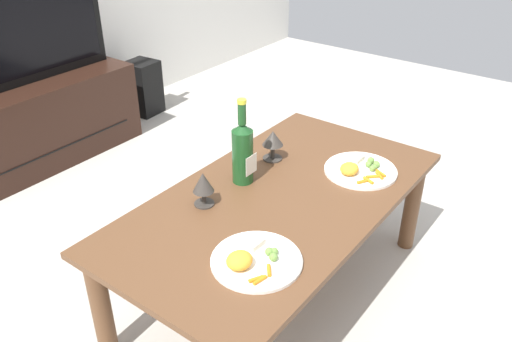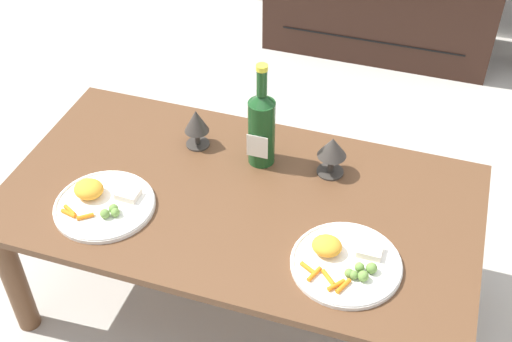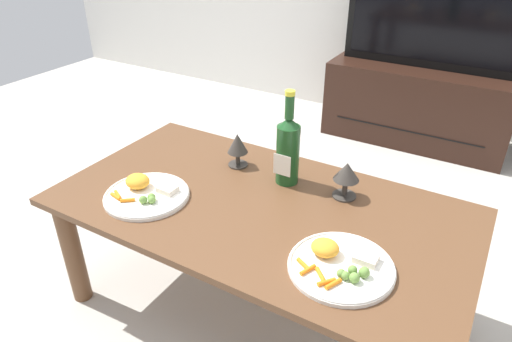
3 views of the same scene
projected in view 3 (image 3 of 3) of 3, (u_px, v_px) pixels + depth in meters
name	position (u px, v px, depth m)	size (l,w,h in m)	color
ground_plane	(259.00, 306.00, 1.76)	(6.40, 6.40, 0.00)	#B7B2A8
dining_table	(259.00, 222.00, 1.56)	(1.39, 0.74, 0.48)	brown
tv_stand	(418.00, 104.00, 2.93)	(1.12, 0.46, 0.49)	black
tv_screen	(435.00, 15.00, 2.65)	(1.04, 0.05, 0.62)	black
wine_bottle	(288.00, 148.00, 1.58)	(0.08, 0.08, 0.34)	#19471E
goblet_left	(238.00, 145.00, 1.71)	(0.08, 0.08, 0.13)	#38332D
goblet_right	(347.00, 174.00, 1.52)	(0.09, 0.09, 0.13)	#38332D
dinner_plate_left	(146.00, 193.00, 1.56)	(0.29, 0.29, 0.06)	white
dinner_plate_right	(340.00, 264.00, 1.25)	(0.29, 0.29, 0.06)	white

